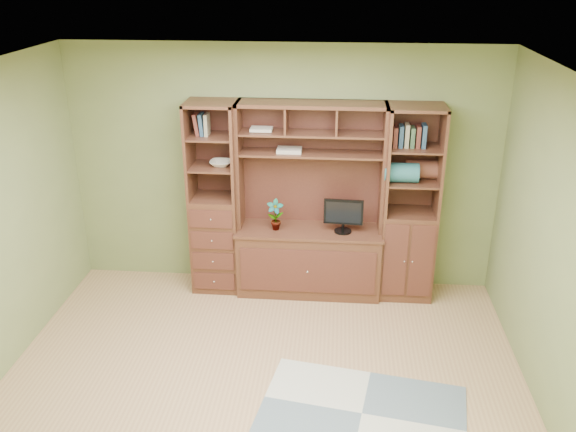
# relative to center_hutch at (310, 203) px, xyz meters

# --- Properties ---
(room) EXTENTS (4.60, 4.10, 2.64)m
(room) POSITION_rel_center_hutch_xyz_m (-0.31, -1.73, 0.28)
(room) COLOR tan
(room) RESTS_ON ground
(center_hutch) EXTENTS (1.54, 0.53, 2.05)m
(center_hutch) POSITION_rel_center_hutch_xyz_m (0.00, 0.00, 0.00)
(center_hutch) COLOR #4E291B
(center_hutch) RESTS_ON ground
(left_tower) EXTENTS (0.50, 0.45, 2.05)m
(left_tower) POSITION_rel_center_hutch_xyz_m (-1.00, 0.04, 0.00)
(left_tower) COLOR #4E291B
(left_tower) RESTS_ON ground
(right_tower) EXTENTS (0.55, 0.45, 2.05)m
(right_tower) POSITION_rel_center_hutch_xyz_m (1.02, 0.04, 0.00)
(right_tower) COLOR #4E291B
(right_tower) RESTS_ON ground
(rug) EXTENTS (1.77, 1.33, 0.01)m
(rug) POSITION_rel_center_hutch_xyz_m (0.53, -1.94, -1.02)
(rug) COLOR gray
(rug) RESTS_ON ground
(monitor) EXTENTS (0.41, 0.20, 0.49)m
(monitor) POSITION_rel_center_hutch_xyz_m (0.35, -0.03, -0.05)
(monitor) COLOR black
(monitor) RESTS_ON center_hutch
(orchid) EXTENTS (0.17, 0.12, 0.33)m
(orchid) POSITION_rel_center_hutch_xyz_m (-0.36, -0.03, -0.13)
(orchid) COLOR #A64538
(orchid) RESTS_ON center_hutch
(magazines) EXTENTS (0.25, 0.18, 0.04)m
(magazines) POSITION_rel_center_hutch_xyz_m (-0.22, 0.09, 0.54)
(magazines) COLOR #BCB3A1
(magazines) RESTS_ON center_hutch
(bowl) EXTENTS (0.22, 0.22, 0.05)m
(bowl) POSITION_rel_center_hutch_xyz_m (-0.92, 0.04, 0.39)
(bowl) COLOR silver
(bowl) RESTS_ON left_tower
(blanket_teal) EXTENTS (0.34, 0.20, 0.20)m
(blanket_teal) POSITION_rel_center_hutch_xyz_m (0.91, -0.01, 0.36)
(blanket_teal) COLOR #276269
(blanket_teal) RESTS_ON right_tower
(blanket_red) EXTENTS (0.34, 0.19, 0.19)m
(blanket_red) POSITION_rel_center_hutch_xyz_m (1.13, 0.12, 0.36)
(blanket_red) COLOR brown
(blanket_red) RESTS_ON right_tower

